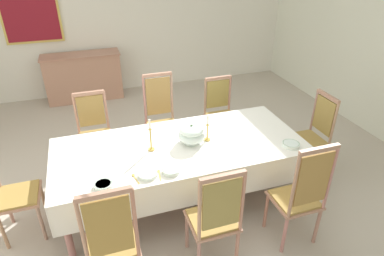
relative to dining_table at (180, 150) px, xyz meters
name	(u,v)px	position (x,y,z in m)	size (l,w,h in m)	color
ground	(175,186)	(0.00, 0.25, -0.70)	(6.77, 6.89, 0.04)	#B6A99B
back_wall	(123,5)	(0.00, 3.73, 1.00)	(6.77, 0.08, 3.36)	silver
dining_table	(180,150)	(0.00, 0.00, 0.00)	(2.77, 1.19, 0.75)	#B1746F
tablecloth	(180,151)	(0.00, 0.00, -0.02)	(2.79, 1.21, 0.37)	white
chair_south_a	(112,241)	(-0.89, -1.01, -0.08)	(0.44, 0.42, 1.21)	tan
chair_north_a	(94,131)	(-0.89, 1.00, -0.13)	(0.44, 0.42, 1.06)	tan
chair_south_b	(215,217)	(0.03, -1.00, -0.10)	(0.44, 0.42, 1.14)	tan
chair_north_b	(161,117)	(0.03, 1.01, -0.08)	(0.44, 0.42, 1.21)	tan
chair_south_c	(301,194)	(0.92, -1.01, -0.08)	(0.44, 0.42, 1.22)	#B27461
chair_north_c	(220,112)	(0.92, 1.00, -0.13)	(0.44, 0.42, 1.05)	#B27263
chair_head_west	(8,190)	(-1.79, 0.00, -0.10)	(0.42, 0.44, 1.14)	#AA7D5B
chair_head_east	(312,134)	(1.79, 0.00, -0.12)	(0.42, 0.44, 1.10)	#A77A61
soup_tureen	(191,134)	(0.14, 0.00, 0.19)	(0.30, 0.30, 0.24)	white
candlestick_west	(151,138)	(-0.33, 0.00, 0.23)	(0.07, 0.07, 0.38)	gold
candlestick_east	(207,131)	(0.33, 0.00, 0.19)	(0.07, 0.07, 0.32)	gold
bowl_near_left	(148,174)	(-0.46, -0.44, 0.09)	(0.19, 0.19, 0.03)	white
bowl_near_right	(171,170)	(-0.23, -0.46, 0.09)	(0.18, 0.18, 0.04)	white
bowl_far_left	(103,185)	(-0.88, -0.47, 0.09)	(0.17, 0.17, 0.04)	white
bowl_far_right	(291,144)	(1.16, -0.41, 0.09)	(0.19, 0.19, 0.04)	white
spoon_primary	(134,176)	(-0.59, -0.42, 0.08)	(0.05, 0.18, 0.01)	gold
spoon_secondary	(159,173)	(-0.34, -0.43, 0.08)	(0.04, 0.18, 0.01)	gold
sideboard	(84,77)	(-0.93, 3.42, -0.23)	(1.44, 0.48, 0.90)	tan
framed_painting	(29,9)	(-1.65, 3.67, 1.03)	(0.99, 0.05, 1.20)	#D1B251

